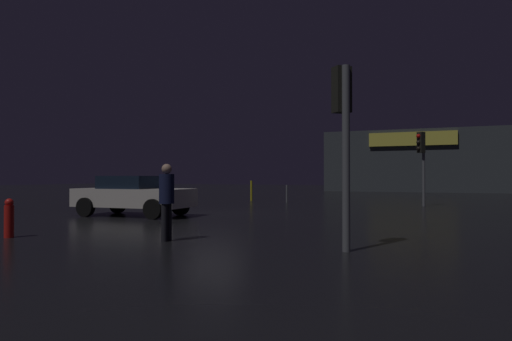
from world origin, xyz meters
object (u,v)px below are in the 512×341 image
at_px(traffic_signal_opposite, 422,153).
at_px(car_near, 133,195).
at_px(pedestrian, 167,196).
at_px(traffic_signal_main, 343,121).
at_px(fire_hydrant, 9,218).
at_px(store_building, 415,161).

distance_m(traffic_signal_opposite, car_near, 13.93).
distance_m(traffic_signal_opposite, pedestrian, 15.94).
xyz_separation_m(traffic_signal_main, traffic_signal_opposite, (0.59, 14.99, 0.07)).
bearing_deg(traffic_signal_main, traffic_signal_opposite, 87.75).
xyz_separation_m(traffic_signal_opposite, car_near, (-9.48, -10.04, -1.85)).
height_order(traffic_signal_opposite, fire_hydrant, traffic_signal_opposite).
xyz_separation_m(store_building, traffic_signal_main, (1.44, -39.09, -0.39)).
distance_m(traffic_signal_main, pedestrian, 4.25).
bearing_deg(pedestrian, traffic_signal_opposite, 73.33).
bearing_deg(car_near, traffic_signal_main, -29.11).
relative_size(traffic_signal_main, fire_hydrant, 3.88).
relative_size(traffic_signal_main, pedestrian, 2.08).
height_order(traffic_signal_opposite, car_near, traffic_signal_opposite).
bearing_deg(car_near, pedestrian, -46.26).
xyz_separation_m(traffic_signal_main, car_near, (-8.89, 4.95, -1.78)).
height_order(store_building, traffic_signal_main, store_building).
bearing_deg(fire_hydrant, car_near, 100.60).
bearing_deg(fire_hydrant, traffic_signal_main, 8.61).
xyz_separation_m(store_building, fire_hydrant, (-6.30, -40.27, -2.48)).
bearing_deg(traffic_signal_opposite, car_near, -133.34).
distance_m(car_near, pedestrian, 7.13).
bearing_deg(traffic_signal_opposite, fire_hydrant, -117.27).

